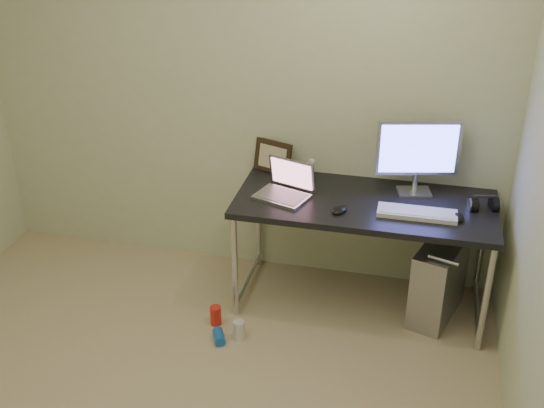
# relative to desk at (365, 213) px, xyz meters

# --- Properties ---
(wall_back) EXTENTS (3.50, 0.02, 2.50)m
(wall_back) POSITION_rel_desk_xyz_m (-0.88, 0.34, 0.58)
(wall_back) COLOR beige
(wall_back) RESTS_ON ground
(desk) EXTENTS (1.58, 0.69, 0.75)m
(desk) POSITION_rel_desk_xyz_m (0.00, 0.00, 0.00)
(desk) COLOR black
(desk) RESTS_ON ground
(tower_computer) EXTENTS (0.36, 0.54, 0.55)m
(tower_computer) POSITION_rel_desk_xyz_m (0.49, -0.01, -0.41)
(tower_computer) COLOR #A4A4A9
(tower_computer) RESTS_ON ground
(cable_a) EXTENTS (0.01, 0.16, 0.69)m
(cable_a) POSITION_rel_desk_xyz_m (0.44, 0.29, -0.27)
(cable_a) COLOR black
(cable_a) RESTS_ON ground
(cable_b) EXTENTS (0.02, 0.11, 0.71)m
(cable_b) POSITION_rel_desk_xyz_m (0.53, 0.27, -0.29)
(cable_b) COLOR black
(cable_b) RESTS_ON ground
(can_red) EXTENTS (0.09, 0.09, 0.13)m
(can_red) POSITION_rel_desk_xyz_m (-0.84, -0.43, -0.61)
(can_red) COLOR red
(can_red) RESTS_ON ground
(can_white) EXTENTS (0.09, 0.09, 0.13)m
(can_white) POSITION_rel_desk_xyz_m (-0.66, -0.54, -0.61)
(can_white) COLOR silver
(can_white) RESTS_ON ground
(can_blue) EXTENTS (0.11, 0.14, 0.07)m
(can_blue) POSITION_rel_desk_xyz_m (-0.77, -0.59, -0.64)
(can_blue) COLOR blue
(can_blue) RESTS_ON ground
(laptop) EXTENTS (0.38, 0.34, 0.22)m
(laptop) POSITION_rel_desk_xyz_m (-0.49, -0.03, 0.13)
(laptop) COLOR #B1B2B9
(laptop) RESTS_ON desk
(monitor) EXTENTS (0.50, 0.19, 0.47)m
(monitor) POSITION_rel_desk_xyz_m (0.28, 0.19, 0.36)
(monitor) COLOR #B1B2B9
(monitor) RESTS_ON desk
(keyboard) EXTENTS (0.46, 0.15, 0.03)m
(keyboard) POSITION_rel_desk_xyz_m (0.31, -0.11, 0.09)
(keyboard) COLOR silver
(keyboard) RESTS_ON desk
(mouse_right) EXTENTS (0.10, 0.13, 0.04)m
(mouse_right) POSITION_rel_desk_xyz_m (0.54, -0.10, 0.10)
(mouse_right) COLOR black
(mouse_right) RESTS_ON desk
(mouse_left) EXTENTS (0.11, 0.14, 0.04)m
(mouse_left) POSITION_rel_desk_xyz_m (-0.14, -0.17, 0.10)
(mouse_left) COLOR black
(mouse_left) RESTS_ON desk
(headphones) EXTENTS (0.19, 0.11, 0.11)m
(headphones) POSITION_rel_desk_xyz_m (0.69, 0.06, 0.11)
(headphones) COLOR black
(headphones) RESTS_ON desk
(picture_frame) EXTENTS (0.28, 0.16, 0.22)m
(picture_frame) POSITION_rel_desk_xyz_m (-0.64, 0.29, 0.19)
(picture_frame) COLOR black
(picture_frame) RESTS_ON desk
(webcam) EXTENTS (0.05, 0.04, 0.13)m
(webcam) POSITION_rel_desk_xyz_m (-0.38, 0.24, 0.18)
(webcam) COLOR silver
(webcam) RESTS_ON desk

